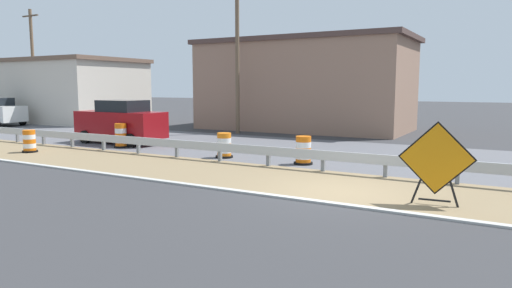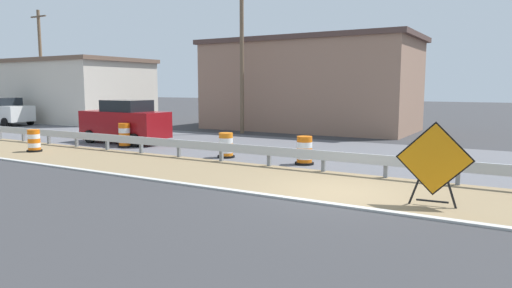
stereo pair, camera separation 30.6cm
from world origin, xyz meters
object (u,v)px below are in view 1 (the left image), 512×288
object	(u,v)px
traffic_barrel_mid	(121,137)
car_trailing_far_lane	(121,122)
traffic_barrel_far	(29,142)
traffic_barrel_nearest	(303,152)
utility_pole_mid	(33,64)
warning_sign_diamond	(436,161)
traffic_barrel_close	(224,147)
utility_pole_near	(237,59)

from	to	relation	value
traffic_barrel_mid	car_trailing_far_lane	distance (m)	1.69
traffic_barrel_far	car_trailing_far_lane	bearing A→B (deg)	-14.88
traffic_barrel_nearest	traffic_barrel_far	bearing A→B (deg)	104.50
traffic_barrel_mid	utility_pole_mid	bearing A→B (deg)	65.51
warning_sign_diamond	traffic_barrel_far	size ratio (longest dim) A/B	2.10
traffic_barrel_close	traffic_barrel_far	world-z (taller)	traffic_barrel_close
warning_sign_diamond	utility_pole_mid	size ratio (longest dim) A/B	0.23
traffic_barrel_nearest	utility_pole_near	world-z (taller)	utility_pole_near
traffic_barrel_close	utility_pole_near	size ratio (longest dim) A/B	0.12
warning_sign_diamond	traffic_barrel_nearest	bearing A→B (deg)	-132.74
traffic_barrel_nearest	car_trailing_far_lane	size ratio (longest dim) A/B	0.22
traffic_barrel_nearest	traffic_barrel_close	xyz separation A→B (m)	(-0.10, 3.36, -0.02)
warning_sign_diamond	traffic_barrel_close	distance (m)	9.22
traffic_barrel_far	utility_pole_near	bearing A→B (deg)	-17.42
traffic_barrel_close	traffic_barrel_mid	size ratio (longest dim) A/B	0.88
warning_sign_diamond	utility_pole_mid	xyz separation A→B (m)	(11.88, 31.77, 3.47)
traffic_barrel_close	utility_pole_mid	distance (m)	25.07
utility_pole_mid	traffic_barrel_close	bearing A→B (deg)	-109.29
traffic_barrel_mid	traffic_barrel_far	world-z (taller)	traffic_barrel_mid
traffic_barrel_nearest	traffic_barrel_mid	distance (m)	9.21
traffic_barrel_close	warning_sign_diamond	bearing A→B (deg)	-113.76
utility_pole_mid	traffic_barrel_mid	bearing A→B (deg)	-114.49
traffic_barrel_mid	traffic_barrel_far	size ratio (longest dim) A/B	1.16
traffic_barrel_close	car_trailing_far_lane	bearing A→B (deg)	79.21
traffic_barrel_close	utility_pole_mid	world-z (taller)	utility_pole_mid
warning_sign_diamond	traffic_barrel_far	distance (m)	16.55
car_trailing_far_lane	utility_pole_near	world-z (taller)	utility_pole_near
warning_sign_diamond	car_trailing_far_lane	distance (m)	16.20
traffic_barrel_nearest	traffic_barrel_close	bearing A→B (deg)	91.67
car_trailing_far_lane	utility_pole_near	size ratio (longest dim) A/B	0.55
traffic_barrel_mid	warning_sign_diamond	bearing A→B (deg)	-105.32
traffic_barrel_nearest	traffic_barrel_mid	world-z (taller)	traffic_barrel_mid
traffic_barrel_nearest	traffic_barrel_far	size ratio (longest dim) A/B	1.07
warning_sign_diamond	traffic_barrel_far	xyz separation A→B (m)	(0.84, 16.51, -0.64)
warning_sign_diamond	utility_pole_near	bearing A→B (deg)	-138.74
traffic_barrel_nearest	utility_pole_mid	xyz separation A→B (m)	(8.07, 26.71, 4.08)
car_trailing_far_lane	traffic_barrel_close	bearing A→B (deg)	169.35
warning_sign_diamond	utility_pole_near	xyz separation A→B (m)	(12.09, 12.98, 3.38)
utility_pole_mid	car_trailing_far_lane	bearing A→B (deg)	-112.68
traffic_barrel_nearest	traffic_barrel_far	world-z (taller)	traffic_barrel_nearest
traffic_barrel_far	utility_pole_mid	distance (m)	19.27
warning_sign_diamond	traffic_barrel_nearest	world-z (taller)	warning_sign_diamond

